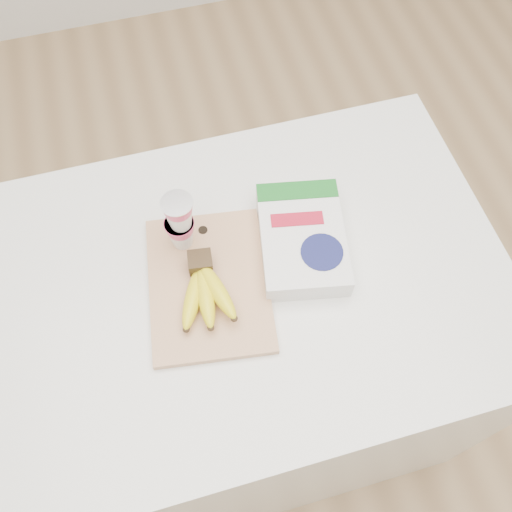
# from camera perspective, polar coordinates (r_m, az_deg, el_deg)

# --- Properties ---
(room) EXTENTS (4.00, 4.00, 4.00)m
(room) POSITION_cam_1_polar(r_m,az_deg,el_deg) (0.78, -3.65, 13.53)
(room) COLOR tan
(room) RESTS_ON ground
(table) EXTENTS (1.16, 0.77, 0.87)m
(table) POSITION_cam_1_polar(r_m,az_deg,el_deg) (1.58, -1.77, -9.58)
(table) COLOR silver
(table) RESTS_ON ground
(cutting_board) EXTENTS (0.28, 0.36, 0.02)m
(cutting_board) POSITION_cam_1_polar(r_m,az_deg,el_deg) (1.17, -4.75, -2.80)
(cutting_board) COLOR tan
(cutting_board) RESTS_ON table
(bananas) EXTENTS (0.13, 0.18, 0.06)m
(bananas) POSITION_cam_1_polar(r_m,az_deg,el_deg) (1.13, -5.15, -3.42)
(bananas) COLOR #382816
(bananas) RESTS_ON cutting_board
(yogurt_stack) EXTENTS (0.07, 0.07, 0.15)m
(yogurt_stack) POSITION_cam_1_polar(r_m,az_deg,el_deg) (1.15, -7.65, 3.43)
(yogurt_stack) COLOR white
(yogurt_stack) RESTS_ON cutting_board
(cereal_box) EXTENTS (0.22, 0.28, 0.06)m
(cereal_box) POSITION_cam_1_polar(r_m,az_deg,el_deg) (1.20, 4.64, 1.74)
(cereal_box) COLOR white
(cereal_box) RESTS_ON table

